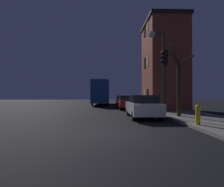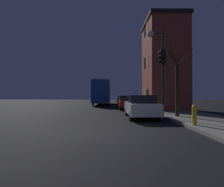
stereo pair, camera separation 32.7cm
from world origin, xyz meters
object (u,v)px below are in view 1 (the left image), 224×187
traffic_light (164,70)px  car_near_lane (142,106)px  car_mid_lane (127,102)px  car_far_lane (122,100)px  bare_tree (179,83)px  bus (101,91)px  streetlamp (157,52)px  fire_hydrant (198,114)px

traffic_light → car_near_lane: 2.72m
car_mid_lane → car_far_lane: car_far_lane is taller
bare_tree → bus: size_ratio=0.39×
traffic_light → car_mid_lane: size_ratio=0.94×
streetlamp → car_far_lane: bearing=95.7°
streetlamp → car_near_lane: size_ratio=1.46×
car_near_lane → fire_hydrant: car_near_lane is taller
car_far_lane → car_near_lane: bearing=-90.0°
car_near_lane → car_far_lane: 17.09m
bare_tree → car_near_lane: bare_tree is taller
car_far_lane → streetlamp: bearing=-84.3°
traffic_light → fire_hydrant: traffic_light is taller
bare_tree → fire_hydrant: bare_tree is taller
traffic_light → bare_tree: size_ratio=0.96×
traffic_light → bare_tree: (1.11, 0.58, -0.76)m
streetlamp → bare_tree: bearing=-69.6°
bus → fire_hydrant: 21.31m
car_near_lane → fire_hydrant: 4.02m
fire_hydrant → car_near_lane: bearing=117.0°
streetlamp → car_far_lane: 15.89m
bare_tree → car_mid_lane: bearing=108.4°
car_near_lane → car_mid_lane: size_ratio=0.95×
bare_tree → bus: 18.21m
traffic_light → car_far_lane: 18.14m
bare_tree → car_near_lane: size_ratio=1.03×
car_near_lane → car_mid_lane: car_near_lane is taller
car_far_lane → fire_hydrant: 20.75m
car_near_lane → car_far_lane: size_ratio=1.12×
bare_tree → streetlamp: bearing=110.4°
bus → fire_hydrant: size_ratio=12.66×
bus → car_mid_lane: 10.22m
streetlamp → bus: streetlamp is taller
traffic_light → bus: traffic_light is taller
traffic_light → car_far_lane: (-1.20, 17.95, -2.28)m
bus → car_far_lane: bearing=1.0°
traffic_light → car_mid_lane: bearing=99.9°
bare_tree → fire_hydrant: (-0.47, -3.29, -1.69)m
car_mid_lane → fire_hydrant: (2.08, -10.97, -0.16)m
bus → car_far_lane: bus is taller
bus → bare_tree: bearing=-72.0°
traffic_light → car_far_lane: bearing=93.8°
car_near_lane → car_mid_lane: bearing=92.0°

